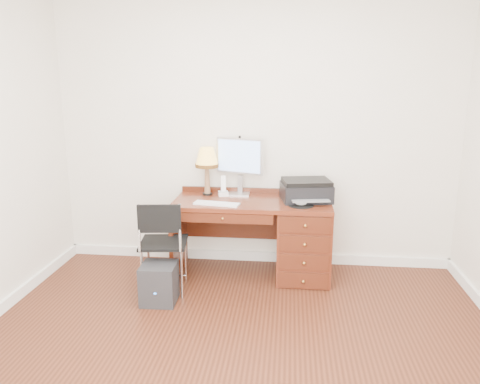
# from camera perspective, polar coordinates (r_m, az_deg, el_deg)

# --- Properties ---
(ground) EXTENTS (4.00, 4.00, 0.00)m
(ground) POSITION_cam_1_polar(r_m,az_deg,el_deg) (3.49, -0.57, -19.10)
(ground) COLOR #39180C
(ground) RESTS_ON ground
(room_shell) EXTENTS (4.00, 4.00, 4.00)m
(room_shell) POSITION_cam_1_polar(r_m,az_deg,el_deg) (4.01, 0.50, -13.61)
(room_shell) COLOR silver
(room_shell) RESTS_ON ground
(desk) EXTENTS (1.50, 0.67, 0.75)m
(desk) POSITION_cam_1_polar(r_m,az_deg,el_deg) (4.56, 5.52, -5.22)
(desk) COLOR maroon
(desk) RESTS_ON ground
(monitor) EXTENTS (0.48, 0.24, 0.57)m
(monitor) POSITION_cam_1_polar(r_m,az_deg,el_deg) (4.64, -0.15, 4.03)
(monitor) COLOR silver
(monitor) RESTS_ON desk
(keyboard) EXTENTS (0.44, 0.19, 0.02)m
(keyboard) POSITION_cam_1_polar(r_m,az_deg,el_deg) (4.33, -2.87, -1.43)
(keyboard) COLOR white
(keyboard) RESTS_ON desk
(mouse_pad) EXTENTS (0.23, 0.23, 0.05)m
(mouse_pad) POSITION_cam_1_polar(r_m,az_deg,el_deg) (4.32, 7.44, -1.50)
(mouse_pad) COLOR black
(mouse_pad) RESTS_ON desk
(printer) EXTENTS (0.51, 0.43, 0.20)m
(printer) POSITION_cam_1_polar(r_m,az_deg,el_deg) (4.50, 8.06, 0.23)
(printer) COLOR black
(printer) RESTS_ON desk
(leg_lamp) EXTENTS (0.23, 0.23, 0.48)m
(leg_lamp) POSITION_cam_1_polar(r_m,az_deg,el_deg) (4.63, -4.06, 3.87)
(leg_lamp) COLOR black
(leg_lamp) RESTS_ON desk
(phone) EXTENTS (0.12, 0.12, 0.20)m
(phone) POSITION_cam_1_polar(r_m,az_deg,el_deg) (4.64, -2.05, 0.27)
(phone) COLOR white
(phone) RESTS_ON desk
(pen_cup) EXTENTS (0.08, 0.08, 0.10)m
(pen_cup) POSITION_cam_1_polar(r_m,az_deg,el_deg) (4.58, 6.84, -0.14)
(pen_cup) COLOR black
(pen_cup) RESTS_ON desk
(chair) EXTENTS (0.45, 0.46, 0.86)m
(chair) POSITION_cam_1_polar(r_m,az_deg,el_deg) (4.18, -9.57, -5.57)
(chair) COLOR black
(chair) RESTS_ON ground
(equipment_box) EXTENTS (0.30, 0.30, 0.34)m
(equipment_box) POSITION_cam_1_polar(r_m,az_deg,el_deg) (4.16, -9.82, -10.90)
(equipment_box) COLOR black
(equipment_box) RESTS_ON ground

